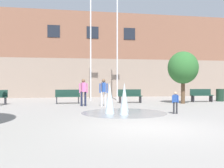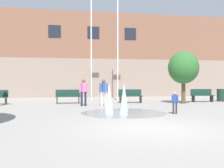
# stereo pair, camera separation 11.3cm
# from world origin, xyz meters

# --- Properties ---
(ground_plane) EXTENTS (100.00, 100.00, 0.00)m
(ground_plane) POSITION_xyz_m (0.00, 0.00, 0.00)
(ground_plane) COLOR gray
(library_building) EXTENTS (36.00, 6.05, 7.93)m
(library_building) POSITION_xyz_m (0.00, 19.34, 3.96)
(library_building) COLOR gray
(library_building) RESTS_ON ground
(splash_fountain) EXTENTS (3.93, 3.93, 1.38)m
(splash_fountain) POSITION_xyz_m (-0.12, 3.98, 0.55)
(splash_fountain) COLOR gray
(splash_fountain) RESTS_ON ground
(park_bench_under_left_flagpole) EXTENTS (1.60, 0.44, 0.91)m
(park_bench_under_left_flagpole) POSITION_xyz_m (-2.38, 9.58, 0.48)
(park_bench_under_left_flagpole) COLOR #28282D
(park_bench_under_left_flagpole) RESTS_ON ground
(park_bench_center) EXTENTS (1.60, 0.44, 0.91)m
(park_bench_center) POSITION_xyz_m (1.77, 9.40, 0.48)
(park_bench_center) COLOR #28282D
(park_bench_center) RESTS_ON ground
(park_bench_under_right_flagpole) EXTENTS (1.60, 0.44, 0.91)m
(park_bench_under_right_flagpole) POSITION_xyz_m (6.97, 9.34, 0.48)
(park_bench_under_right_flagpole) COLOR #28282D
(park_bench_under_right_flagpole) RESTS_ON ground
(adult_in_red) EXTENTS (0.50, 0.35, 1.59)m
(adult_in_red) POSITION_xyz_m (-0.36, 7.27, 0.93)
(adult_in_red) COLOR silver
(adult_in_red) RESTS_ON ground
(adult_watching) EXTENTS (0.50, 0.36, 1.59)m
(adult_watching) POSITION_xyz_m (-1.50, 7.62, 0.93)
(adult_watching) COLOR #1E233D
(adult_watching) RESTS_ON ground
(child_with_pink_shirt) EXTENTS (0.31, 0.23, 0.99)m
(child_with_pink_shirt) POSITION_xyz_m (2.23, 3.15, 0.58)
(child_with_pink_shirt) COLOR #28282D
(child_with_pink_shirt) RESTS_ON ground
(flagpole_left) EXTENTS (0.80, 0.10, 8.85)m
(flagpole_left) POSITION_xyz_m (-0.61, 11.85, 4.68)
(flagpole_left) COLOR silver
(flagpole_left) RESTS_ON ground
(flagpole_right) EXTENTS (0.80, 0.10, 8.66)m
(flagpole_right) POSITION_xyz_m (1.42, 11.85, 4.58)
(flagpole_right) COLOR silver
(flagpole_right) RESTS_ON ground
(trash_can) EXTENTS (0.56, 0.56, 0.90)m
(trash_can) POSITION_xyz_m (8.61, 9.62, 0.45)
(trash_can) COLOR #193323
(trash_can) RESTS_ON ground
(street_tree_near_building) EXTENTS (1.98, 1.98, 3.40)m
(street_tree_near_building) POSITION_xyz_m (5.03, 8.20, 2.33)
(street_tree_near_building) COLOR brown
(street_tree_near_building) RESTS_ON ground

